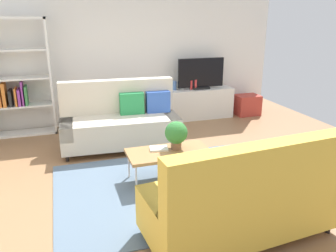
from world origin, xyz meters
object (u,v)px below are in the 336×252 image
at_px(vase_0, 173,86).
at_px(couch_green, 243,199).
at_px(tv, 201,74).
at_px(bottle_0, 191,85).
at_px(storage_trunk, 247,105).
at_px(coffee_table, 169,153).
at_px(bookshelf, 18,82).
at_px(tv_console, 200,103).
at_px(potted_plant, 176,133).
at_px(bottle_1, 196,85).
at_px(couch_beige, 121,121).
at_px(table_book_0, 159,148).
at_px(vase_1, 182,86).

bearing_deg(vase_0, couch_green, -99.28).
xyz_separation_m(tv, bottle_0, (-0.22, -0.02, -0.22)).
bearing_deg(storage_trunk, coffee_table, -136.68).
height_order(storage_trunk, bottle_0, bottle_0).
distance_m(bookshelf, bottle_0, 3.33).
bearing_deg(tv_console, tv, -90.00).
xyz_separation_m(storage_trunk, vase_0, (-1.68, 0.15, 0.51)).
height_order(potted_plant, bottle_1, bottle_1).
distance_m(bookshelf, vase_0, 2.97).
relative_size(couch_beige, coffee_table, 1.77).
relative_size(bookshelf, potted_plant, 5.51).
height_order(tv_console, vase_0, vase_0).
xyz_separation_m(table_book_0, bottle_1, (1.52, 2.45, 0.31)).
bearing_deg(bookshelf, couch_beige, -36.15).
distance_m(couch_green, bottle_0, 4.11).
bearing_deg(table_book_0, bottle_1, 58.08).
xyz_separation_m(potted_plant, table_book_0, (-0.23, 0.05, -0.20)).
xyz_separation_m(coffee_table, bottle_1, (1.41, 2.55, 0.35)).
xyz_separation_m(storage_trunk, potted_plant, (-2.52, -2.43, 0.42)).
distance_m(vase_1, bottle_1, 0.29).
xyz_separation_m(potted_plant, vase_1, (1.02, 2.58, 0.08)).
xyz_separation_m(couch_beige, couch_green, (0.67, -2.84, -0.01)).
relative_size(couch_green, table_book_0, 8.17).
bearing_deg(couch_beige, potted_plant, 113.26).
relative_size(couch_beige, tv, 1.94).
distance_m(potted_plant, vase_1, 2.78).
xyz_separation_m(couch_beige, coffee_table, (0.38, -1.42, -0.05)).
height_order(tv, bottle_1, tv).
relative_size(coffee_table, table_book_0, 4.58).
xyz_separation_m(bookshelf, storage_trunk, (4.64, -0.12, -0.77)).
distance_m(couch_beige, bookshelf, 2.08).
bearing_deg(bookshelf, table_book_0, -52.96).
relative_size(potted_plant, bottle_1, 1.88).
height_order(vase_1, bottle_0, bottle_0).
distance_m(potted_plant, bottle_0, 2.77).
xyz_separation_m(bottle_0, bottle_1, (0.10, 0.00, 0.01)).
bearing_deg(vase_1, table_book_0, -116.28).
bearing_deg(couch_beige, bookshelf, -32.89).
height_order(couch_green, vase_1, couch_green).
height_order(tv_console, bottle_0, bottle_0).
xyz_separation_m(storage_trunk, table_book_0, (-2.74, -2.39, 0.21)).
xyz_separation_m(couch_green, tv, (1.24, 3.99, 0.51)).
xyz_separation_m(tv_console, storage_trunk, (1.10, -0.10, -0.10)).
relative_size(coffee_table, vase_1, 7.53).
distance_m(couch_beige, storage_trunk, 3.20).
xyz_separation_m(bookshelf, bottle_0, (3.32, -0.06, -0.25)).
xyz_separation_m(bookshelf, potted_plant, (2.12, -2.55, -0.35)).
xyz_separation_m(coffee_table, tv, (1.54, 2.57, 0.56)).
bearing_deg(bookshelf, tv, -0.65).
xyz_separation_m(couch_green, tv_console, (1.24, 4.01, -0.12)).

